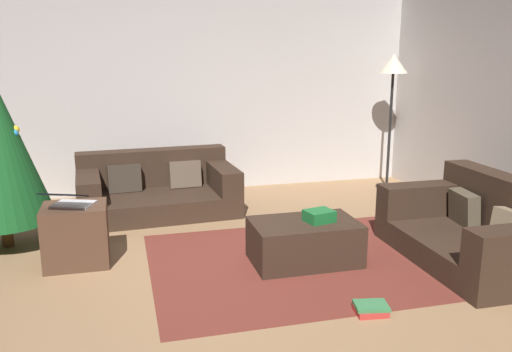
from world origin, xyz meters
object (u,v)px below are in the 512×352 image
(laptop, at_px, (70,201))
(couch_right, at_px, (480,230))
(side_table, at_px, (76,235))
(couch_left, at_px, (157,189))
(corner_lamp, at_px, (393,74))
(tv_remote, at_px, (306,217))
(ottoman, at_px, (304,242))
(gift_box, at_px, (319,216))
(book_stack, at_px, (371,309))

(laptop, bearing_deg, couch_right, -12.30)
(side_table, bearing_deg, laptop, -111.52)
(couch_left, height_order, corner_lamp, corner_lamp)
(side_table, bearing_deg, tv_remote, -10.60)
(side_table, bearing_deg, ottoman, -13.56)
(ottoman, relative_size, gift_box, 3.91)
(laptop, bearing_deg, ottoman, -11.87)
(corner_lamp, bearing_deg, couch_right, -100.70)
(side_table, distance_m, corner_lamp, 4.35)
(tv_remote, xyz_separation_m, side_table, (-1.92, 0.36, -0.12))
(couch_left, xyz_separation_m, couch_right, (2.58, -2.17, 0.02))
(couch_right, xyz_separation_m, tv_remote, (-1.43, 0.43, 0.10))
(tv_remote, height_order, book_stack, tv_remote)
(couch_left, distance_m, laptop, 1.67)
(couch_left, distance_m, book_stack, 3.09)
(couch_right, relative_size, gift_box, 6.92)
(couch_right, height_order, gift_box, couch_right)
(gift_box, relative_size, side_table, 0.44)
(couch_left, xyz_separation_m, ottoman, (1.10, -1.83, -0.07))
(couch_left, height_order, book_stack, couch_left)
(couch_left, height_order, couch_right, couch_right)
(gift_box, bearing_deg, side_table, 166.53)
(couch_left, xyz_separation_m, corner_lamp, (3.04, 0.32, 1.23))
(couch_left, bearing_deg, side_table, 57.18)
(ottoman, height_order, corner_lamp, corner_lamp)
(laptop, distance_m, corner_lamp, 4.32)
(gift_box, bearing_deg, tv_remote, 122.94)
(couch_right, relative_size, ottoman, 1.77)
(ottoman, relative_size, book_stack, 3.50)
(corner_lamp, bearing_deg, gift_box, -129.98)
(tv_remote, bearing_deg, couch_right, 1.29)
(book_stack, bearing_deg, laptop, 145.72)
(couch_right, xyz_separation_m, book_stack, (-1.34, -0.65, -0.24))
(laptop, bearing_deg, gift_box, -11.88)
(tv_remote, relative_size, corner_lamp, 0.09)
(couch_left, relative_size, ottoman, 1.96)
(ottoman, height_order, laptop, laptop)
(couch_right, height_order, book_stack, couch_right)
(couch_right, distance_m, laptop, 3.46)
(ottoman, bearing_deg, laptop, 168.13)
(couch_right, bearing_deg, couch_left, 50.54)
(gift_box, distance_m, laptop, 2.06)
(couch_right, bearing_deg, book_stack, 116.53)
(couch_right, relative_size, laptop, 3.33)
(corner_lamp, bearing_deg, tv_remote, -132.75)
(tv_remote, bearing_deg, side_table, -172.61)
(couch_right, relative_size, corner_lamp, 0.91)
(tv_remote, bearing_deg, couch_left, 141.32)
(couch_left, distance_m, side_table, 1.58)
(tv_remote, distance_m, side_table, 1.95)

